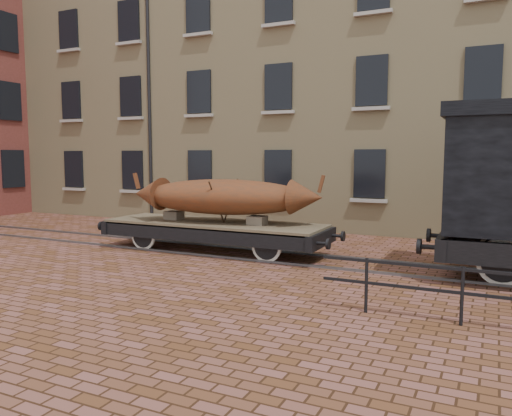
% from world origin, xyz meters
% --- Properties ---
extents(ground, '(90.00, 90.00, 0.00)m').
position_xyz_m(ground, '(0.00, 0.00, 0.00)').
color(ground, '#56301A').
extents(warehouse_cream, '(40.00, 10.19, 14.00)m').
position_xyz_m(warehouse_cream, '(3.00, 9.99, 7.00)').
color(warehouse_cream, '#D7BE87').
rests_on(warehouse_cream, ground).
extents(rail_track, '(30.00, 1.52, 0.06)m').
position_xyz_m(rail_track, '(0.00, 0.00, 0.03)').
color(rail_track, '#59595E').
rests_on(rail_track, ground).
extents(flatcar_wagon, '(7.51, 2.04, 1.13)m').
position_xyz_m(flatcar_wagon, '(-2.42, 0.00, 0.71)').
color(flatcar_wagon, brown).
rests_on(flatcar_wagon, ground).
extents(iron_boat, '(5.84, 2.40, 1.43)m').
position_xyz_m(iron_boat, '(-2.08, -0.00, 1.64)').
color(iron_boat, maroon).
rests_on(iron_boat, flatcar_wagon).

